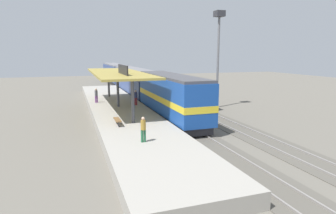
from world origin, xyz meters
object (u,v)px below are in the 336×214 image
object	(u,v)px
locomotive	(171,97)
person_boarding	(96,95)
person_walking	(143,128)
freight_car	(183,90)
platform_bench	(117,120)
passenger_carriage_front	(134,81)
light_mast	(219,39)
passenger_carriage_rear	(115,73)
person_waiting	(136,97)

from	to	relation	value
locomotive	person_boarding	distance (m)	10.32
person_walking	freight_car	bearing A→B (deg)	60.83
platform_bench	passenger_carriage_front	xyz separation A→B (m)	(6.00, 21.94, 0.97)
passenger_carriage_front	locomotive	bearing A→B (deg)	-90.00
passenger_carriage_front	light_mast	distance (m)	16.49
locomotive	passenger_carriage_rear	xyz separation A→B (m)	(0.00, 38.80, -0.10)
passenger_carriage_rear	person_waiting	distance (m)	34.22
light_mast	platform_bench	bearing A→B (deg)	-147.64
passenger_carriage_rear	platform_bench	bearing A→B (deg)	-97.99
light_mast	person_waiting	world-z (taller)	light_mast
freight_car	passenger_carriage_rear	bearing A→B (deg)	98.57
platform_bench	person_waiting	xyz separation A→B (m)	(3.42, 8.62, 0.51)
passenger_carriage_rear	light_mast	world-z (taller)	light_mast
light_mast	passenger_carriage_rear	bearing A→B (deg)	102.92
platform_bench	light_mast	bearing A→B (deg)	32.36
platform_bench	passenger_carriage_front	size ratio (longest dim) A/B	0.08
passenger_carriage_front	freight_car	xyz separation A→B (m)	(4.60, -9.72, -0.34)
passenger_carriage_rear	person_walking	size ratio (longest dim) A/B	11.70
locomotive	passenger_carriage_front	size ratio (longest dim) A/B	0.72
light_mast	person_waiting	xyz separation A→B (m)	(-10.38, -0.12, -6.54)
locomotive	person_boarding	xyz separation A→B (m)	(-6.67, 7.85, -0.56)
passenger_carriage_rear	freight_car	bearing A→B (deg)	-81.43
freight_car	person_boarding	xyz separation A→B (m)	(-11.27, -0.43, -0.12)
light_mast	person_walking	world-z (taller)	light_mast
passenger_carriage_front	light_mast	world-z (taller)	light_mast
locomotive	freight_car	size ratio (longest dim) A/B	1.20
locomotive	person_walking	xyz separation A→B (m)	(-5.08, -9.07, -0.56)
passenger_carriage_rear	person_waiting	bearing A→B (deg)	-94.32
platform_bench	person_boarding	size ratio (longest dim) A/B	0.99
locomotive	freight_car	distance (m)	9.48
passenger_carriage_rear	passenger_carriage_front	bearing A→B (deg)	-90.00
person_waiting	person_boarding	world-z (taller)	same
person_walking	locomotive	bearing A→B (deg)	60.73
locomotive	freight_car	xyz separation A→B (m)	(4.60, 8.28, -0.44)
freight_car	person_waiting	bearing A→B (deg)	-153.39
freight_car	locomotive	bearing A→B (deg)	-119.07
passenger_carriage_front	platform_bench	bearing A→B (deg)	-105.29
person_waiting	person_boarding	bearing A→B (deg)	142.33
person_waiting	person_walking	xyz separation A→B (m)	(-2.51, -13.75, 0.00)
passenger_carriage_front	freight_car	bearing A→B (deg)	-64.68
light_mast	passenger_carriage_front	bearing A→B (deg)	120.58
freight_car	person_waiting	distance (m)	8.03
platform_bench	person_walking	size ratio (longest dim) A/B	0.99
passenger_carriage_rear	light_mast	bearing A→B (deg)	-77.08
passenger_carriage_rear	person_boarding	xyz separation A→B (m)	(-6.67, -30.95, -0.46)
person_waiting	person_walking	bearing A→B (deg)	-100.34
freight_car	person_walking	world-z (taller)	freight_car
passenger_carriage_rear	person_walking	distance (m)	48.14
passenger_carriage_rear	light_mast	size ratio (longest dim) A/B	1.71
passenger_carriage_rear	person_waiting	xyz separation A→B (m)	(-2.58, -34.12, -0.46)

